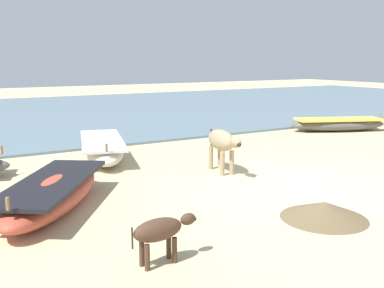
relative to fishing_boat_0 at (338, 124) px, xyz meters
name	(u,v)px	position (x,y,z in m)	size (l,w,h in m)	color
ground	(303,191)	(-6.97, -5.28, -0.27)	(80.00, 80.00, 0.00)	#CCB789
sea_water	(82,111)	(-6.97, 11.29, -0.23)	(60.00, 20.00, 0.08)	slate
fishing_boat_0	(338,124)	(0.00, 0.00, 0.00)	(3.93, 2.41, 0.70)	#5B5651
fishing_boat_3	(102,148)	(-9.66, -0.03, 0.03)	(2.12, 4.08, 0.76)	beige
fishing_boat_4	(53,193)	(-11.88, -3.75, 0.04)	(3.05, 3.73, 0.77)	#B74733
cow_adult_dun	(222,142)	(-7.58, -3.06, 0.49)	(0.65, 1.64, 1.07)	tan
calf_near_dark	(160,231)	(-11.12, -6.80, 0.20)	(1.02, 0.33, 0.66)	#4C3323
debris_pile_0	(324,210)	(-7.84, -6.68, -0.12)	(1.54, 1.54, 0.31)	brown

